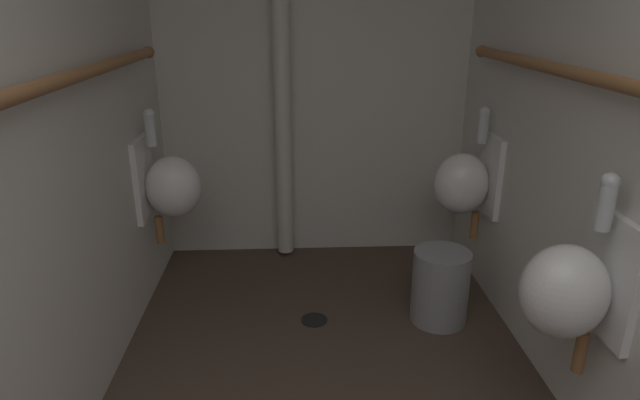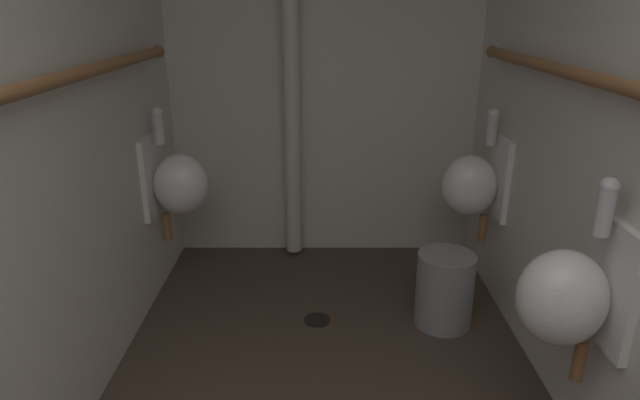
# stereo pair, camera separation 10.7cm
# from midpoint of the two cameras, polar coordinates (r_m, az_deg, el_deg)

# --- Properties ---
(wall_left) EXTENTS (0.06, 3.60, 2.52)m
(wall_left) POSITION_cam_midpoint_polar(r_m,az_deg,el_deg) (1.88, -31.93, 7.57)
(wall_left) COLOR silver
(wall_left) RESTS_ON ground
(wall_back) EXTENTS (2.03, 0.06, 2.52)m
(wall_back) POSITION_cam_midpoint_polar(r_m,az_deg,el_deg) (3.41, -1.58, 14.72)
(wall_back) COLOR silver
(wall_back) RESTS_ON ground
(urinal_left_mid) EXTENTS (0.32, 0.30, 0.76)m
(urinal_left_mid) POSITION_cam_midpoint_polar(r_m,az_deg,el_deg) (3.04, -16.63, 1.52)
(urinal_left_mid) COLOR white
(urinal_right_mid) EXTENTS (0.32, 0.30, 0.76)m
(urinal_right_mid) POSITION_cam_midpoint_polar(r_m,az_deg,el_deg) (2.04, 23.62, -8.59)
(urinal_right_mid) COLOR white
(urinal_right_far) EXTENTS (0.32, 0.30, 0.76)m
(urinal_right_far) POSITION_cam_midpoint_polar(r_m,az_deg,el_deg) (3.06, 14.14, 1.88)
(urinal_right_far) COLOR white
(supply_pipe_left) EXTENTS (0.06, 2.87, 0.06)m
(supply_pipe_left) POSITION_cam_midpoint_polar(r_m,az_deg,el_deg) (1.82, -30.08, 9.86)
(supply_pipe_left) COLOR #936038
(supply_pipe_right) EXTENTS (0.06, 2.84, 0.06)m
(supply_pipe_right) POSITION_cam_midpoint_polar(r_m,az_deg,el_deg) (1.88, 28.83, 10.34)
(supply_pipe_right) COLOR #936038
(standpipe_back_wall) EXTENTS (0.10, 0.10, 2.47)m
(standpipe_back_wall) POSITION_cam_midpoint_polar(r_m,az_deg,el_deg) (3.30, -5.06, 14.48)
(standpipe_back_wall) COLOR silver
(standpipe_back_wall) RESTS_ON ground
(floor_drain) EXTENTS (0.14, 0.14, 0.01)m
(floor_drain) POSITION_cam_midpoint_polar(r_m,az_deg,el_deg) (2.91, -1.70, -12.53)
(floor_drain) COLOR black
(floor_drain) RESTS_ON ground
(waste_bin) EXTENTS (0.29, 0.29, 0.39)m
(waste_bin) POSITION_cam_midpoint_polar(r_m,az_deg,el_deg) (2.88, 11.54, -8.96)
(waste_bin) COLOR gray
(waste_bin) RESTS_ON ground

